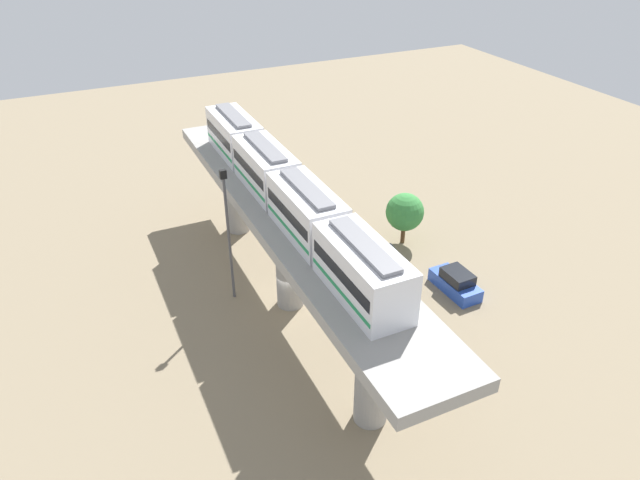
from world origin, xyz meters
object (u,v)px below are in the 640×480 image
(parked_car_orange, at_px, (333,229))
(parked_car_silver, at_px, (386,263))
(signal_post, at_px, (228,231))
(train, at_px, (285,189))
(tree_near_viaduct, at_px, (405,212))
(parked_car_blue, at_px, (456,283))

(parked_car_orange, distance_m, parked_car_silver, 6.55)
(parked_car_silver, distance_m, signal_post, 12.77)
(train, distance_m, parked_car_orange, 12.76)
(parked_car_silver, relative_size, tree_near_viaduct, 0.98)
(parked_car_orange, distance_m, tree_near_viaduct, 6.26)
(train, bearing_deg, parked_car_silver, -177.42)
(parked_car_orange, bearing_deg, signal_post, 27.53)
(train, relative_size, parked_car_silver, 6.24)
(parked_car_silver, bearing_deg, train, 10.11)
(parked_car_orange, xyz_separation_m, tree_near_viaduct, (-4.82, 3.37, 2.15))
(parked_car_blue, relative_size, parked_car_silver, 0.97)
(train, distance_m, signal_post, 5.31)
(parked_car_orange, height_order, signal_post, signal_post)
(parked_car_orange, distance_m, parked_car_blue, 11.85)
(train, distance_m, parked_car_silver, 11.72)
(train, xyz_separation_m, parked_car_orange, (-6.94, -6.79, -8.29))
(parked_car_orange, distance_m, signal_post, 12.31)
(parked_car_orange, height_order, parked_car_silver, same)
(tree_near_viaduct, bearing_deg, parked_car_silver, 41.18)
(train, relative_size, signal_post, 2.72)
(train, height_order, parked_car_blue, train)
(tree_near_viaduct, bearing_deg, signal_post, 4.72)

